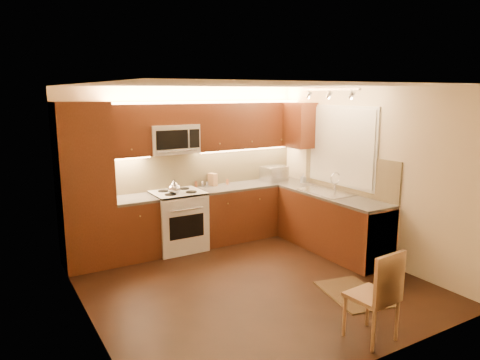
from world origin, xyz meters
TOP-DOWN VIEW (x-y plane):
  - floor at (0.00, 0.00)m, footprint 4.00×4.00m
  - ceiling at (0.00, 0.00)m, footprint 4.00×4.00m
  - wall_back at (0.00, 2.00)m, footprint 4.00×0.01m
  - wall_front at (0.00, -2.00)m, footprint 4.00×0.01m
  - wall_left at (-2.00, 0.00)m, footprint 0.01×4.00m
  - wall_right at (2.00, 0.00)m, footprint 0.01×4.00m
  - pantry at (-1.65, 1.70)m, footprint 0.70×0.60m
  - base_cab_back_left at (-0.99, 1.70)m, footprint 0.62×0.60m
  - counter_back_left at (-0.99, 1.70)m, footprint 0.62×0.60m
  - base_cab_back_right at (1.04, 1.70)m, footprint 1.92×0.60m
  - counter_back_right at (1.04, 1.70)m, footprint 1.92×0.60m
  - base_cab_right at (1.70, 0.40)m, footprint 0.60×2.00m
  - counter_right at (1.70, 0.40)m, footprint 0.60×2.00m
  - dishwasher at (1.70, -0.30)m, footprint 0.58×0.60m
  - backsplash_back at (0.35, 1.99)m, footprint 3.30×0.02m
  - backsplash_right at (1.99, 0.40)m, footprint 0.02×2.00m
  - upper_cab_back_left at (-0.99, 1.82)m, footprint 0.62×0.35m
  - upper_cab_back_right at (1.04, 1.82)m, footprint 1.92×0.35m
  - upper_cab_bridge at (-0.30, 1.82)m, footprint 0.76×0.35m
  - upper_cab_right_corner at (1.82, 1.40)m, footprint 0.35×0.50m
  - stove at (-0.30, 1.68)m, footprint 0.76×0.65m
  - microwave at (-0.30, 1.81)m, footprint 0.76×0.38m
  - window_frame at (1.99, 0.55)m, footprint 0.03×1.44m
  - window_blinds at (1.97, 0.55)m, footprint 0.02×1.36m
  - sink at (1.70, 0.55)m, footprint 0.52×0.86m
  - faucet at (1.88, 0.55)m, footprint 0.20×0.04m
  - track_light_bar at (1.55, 0.40)m, footprint 0.04×1.20m
  - kettle at (-0.40, 1.55)m, footprint 0.22×0.22m
  - toaster_oven at (1.53, 1.72)m, footprint 0.47×0.38m
  - knife_block at (0.42, 1.89)m, footprint 0.13×0.17m
  - spice_jar_a at (0.24, 1.91)m, footprint 0.06×0.06m
  - spice_jar_b at (0.14, 1.94)m, footprint 0.06×0.06m
  - spice_jar_c at (0.29, 1.83)m, footprint 0.05×0.05m
  - spice_jar_d at (0.68, 1.85)m, footprint 0.05×0.05m
  - soap_bottle at (1.85, 1.30)m, footprint 0.09×0.09m
  - rug at (0.89, -0.90)m, footprint 0.78×1.02m
  - dining_chair at (0.32, -1.70)m, footprint 0.45×0.45m

SIDE VIEW (x-z plane):
  - floor at x=0.00m, z-range -0.01..0.01m
  - rug at x=0.89m, z-range 0.00..0.01m
  - base_cab_back_left at x=-0.99m, z-range 0.00..0.86m
  - base_cab_back_right at x=1.04m, z-range 0.00..0.86m
  - base_cab_right at x=1.70m, z-range 0.00..0.86m
  - dishwasher at x=1.70m, z-range 0.01..0.85m
  - stove at x=-0.30m, z-range 0.00..0.92m
  - dining_chair at x=0.32m, z-range 0.00..0.94m
  - counter_back_left at x=-0.99m, z-range 0.86..0.90m
  - counter_back_right at x=1.04m, z-range 0.86..0.90m
  - counter_right at x=1.70m, z-range 0.86..0.90m
  - spice_jar_d at x=0.68m, z-range 0.90..0.99m
  - spice_jar_b at x=0.14m, z-range 0.90..0.99m
  - spice_jar_a at x=0.24m, z-range 0.90..0.99m
  - spice_jar_c at x=0.29m, z-range 0.90..0.99m
  - sink at x=1.70m, z-range 0.90..1.05m
  - soap_bottle at x=1.85m, z-range 0.90..1.06m
  - knife_block at x=0.42m, z-range 0.90..1.10m
  - toaster_oven at x=1.53m, z-range 0.90..1.15m
  - kettle at x=-0.40m, z-range 0.92..1.14m
  - faucet at x=1.88m, z-range 0.90..1.20m
  - pantry at x=-1.65m, z-range 0.00..2.30m
  - backsplash_back at x=0.35m, z-range 0.90..1.50m
  - backsplash_right at x=1.99m, z-range 0.90..1.50m
  - wall_back at x=0.00m, z-range 0.00..2.50m
  - wall_front at x=0.00m, z-range 0.00..2.50m
  - wall_left at x=-2.00m, z-range 0.00..2.50m
  - wall_right at x=2.00m, z-range 0.00..2.50m
  - window_frame at x=1.99m, z-range 0.98..2.22m
  - window_blinds at x=1.97m, z-range 1.02..2.18m
  - microwave at x=-0.30m, z-range 1.50..1.94m
  - upper_cab_back_left at x=-0.99m, z-range 1.50..2.25m
  - upper_cab_back_right at x=1.04m, z-range 1.50..2.25m
  - upper_cab_right_corner at x=1.82m, z-range 1.50..2.25m
  - upper_cab_bridge at x=-0.30m, z-range 1.94..2.25m
  - track_light_bar at x=1.55m, z-range 2.44..2.48m
  - ceiling at x=0.00m, z-range 2.50..2.50m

